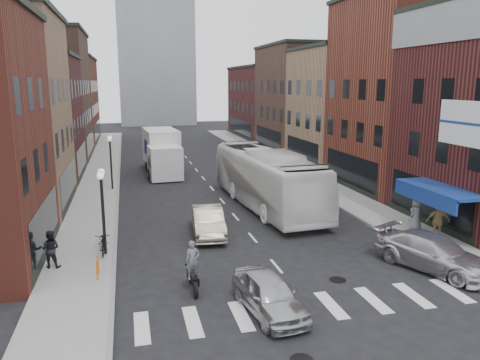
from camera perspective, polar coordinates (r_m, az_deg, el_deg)
name	(u,v)px	position (r m, az deg, el deg)	size (l,w,h in m)	color
ground	(284,275)	(20.26, 5.35, -11.46)	(160.00, 160.00, 0.00)	black
sidewalk_left	(100,180)	(40.41, -16.70, 0.01)	(3.00, 74.00, 0.15)	gray
sidewalk_right	(294,171)	(42.94, 6.56, 1.11)	(3.00, 74.00, 0.15)	gray
curb_left	(119,180)	(40.37, -14.57, 0.01)	(0.20, 74.00, 0.16)	gray
curb_right	(278,172)	(42.46, 4.65, 0.93)	(0.20, 74.00, 0.16)	gray
crosswalk_stripes	(311,308)	(17.73, 8.61, -15.12)	(12.00, 2.20, 0.01)	silver
bldg_left_mid_b	(14,118)	(42.58, -25.79, 6.83)	(10.30, 10.20, 10.30)	#431718
bldg_left_far_a	(37,96)	(53.31, -23.54, 9.41)	(10.30, 12.20, 13.30)	#4C3226
bldg_left_far_b	(56,100)	(67.18, -21.50, 9.01)	(10.30, 16.20, 11.30)	maroon
bldg_right_mid_a	(414,94)	(38.02, 20.48, 9.82)	(10.30, 10.20, 14.30)	maroon
bldg_right_mid_b	(352,107)	(46.71, 13.44, 8.63)	(10.30, 10.20, 11.30)	#A3795A
bldg_right_far_a	(309,98)	(56.70, 8.37, 9.83)	(10.30, 12.20, 12.30)	#4C3226
bldg_right_far_b	(273,102)	(69.91, 4.01, 9.46)	(10.30, 16.20, 10.30)	#431718
awning_blue	(436,190)	(25.68, 22.75, -1.17)	(1.80, 5.00, 0.78)	navy
billboard_sign	(464,125)	(23.41, 25.65, 6.11)	(1.52, 3.00, 3.70)	black
streetlamp_near	(102,196)	(22.19, -16.46, -1.91)	(0.32, 1.22, 4.11)	black
streetlamp_far	(110,152)	(35.94, -15.52, 3.26)	(0.32, 1.22, 4.11)	black
bike_rack	(98,268)	(20.33, -16.97, -10.20)	(0.08, 0.68, 0.80)	#D8590C
box_truck	(162,152)	(42.09, -9.47, 3.33)	(3.11, 8.98, 3.84)	white
motorcycle_rider	(193,267)	(18.53, -5.76, -10.57)	(0.60, 2.00, 2.04)	black
transit_bus	(266,178)	(30.45, 3.22, 0.21)	(3.15, 13.45, 3.75)	white
sedan_left_near	(269,294)	(16.97, 3.58, -13.72)	(1.62, 4.02, 1.37)	#B8B8BD
sedan_left_far	(208,222)	(24.98, -3.91, -5.09)	(1.57, 4.50, 1.48)	#AEA98D
curb_car	(433,253)	(22.15, 22.49, -8.19)	(2.11, 5.19, 1.51)	silver
parked_bicycle	(103,242)	(23.02, -16.36, -7.28)	(0.66, 1.90, 1.00)	black
ped_left_solo	(50,249)	(21.87, -22.11, -7.79)	(0.81, 0.47, 1.66)	black
ped_right_b	(438,221)	(25.72, 22.98, -4.64)	(1.14, 0.57, 1.95)	olive
ped_right_c	(416,214)	(26.93, 20.67, -3.90)	(0.88, 0.57, 1.80)	slate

